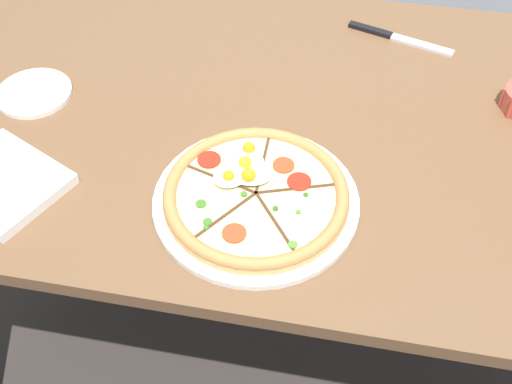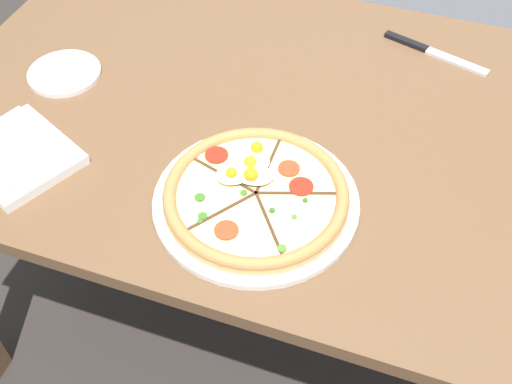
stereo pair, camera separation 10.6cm
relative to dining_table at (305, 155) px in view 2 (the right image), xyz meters
The scene contains 6 objects.
ground_plane 0.64m from the dining_table, ahead, with size 12.00×12.00×0.00m, color #2D2826.
dining_table is the anchor object (origin of this frame).
pizza 0.25m from the dining_table, 96.60° to the right, with size 0.35×0.35×0.05m.
napkin_folded 0.54m from the dining_table, 149.73° to the right, with size 0.25×0.24×0.04m.
knife_main 0.36m from the dining_table, 56.67° to the left, with size 0.23×0.09×0.01m.
side_saucer 0.52m from the dining_table, behind, with size 0.15×0.15×0.01m.
Camera 2 is at (0.21, -0.89, 1.55)m, focal length 45.00 mm.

